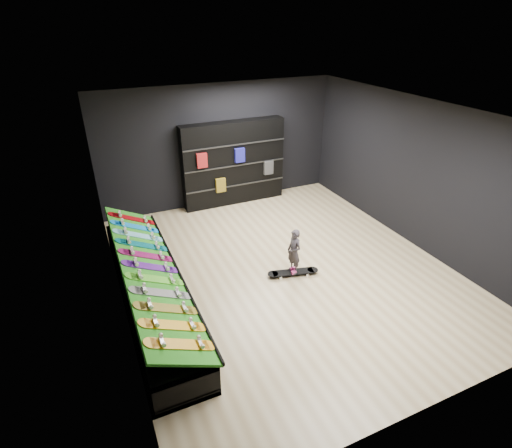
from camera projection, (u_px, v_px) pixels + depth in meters
name	position (u px, v px, depth m)	size (l,w,h in m)	color
floor	(283.00, 269.00, 7.79)	(6.00, 7.00, 0.01)	tan
ceiling	(290.00, 113.00, 6.38)	(6.00, 7.00, 0.01)	white
wall_back	(220.00, 146.00, 9.90)	(6.00, 0.02, 3.00)	black
wall_front	(440.00, 321.00, 4.27)	(6.00, 0.02, 3.00)	black
wall_left	(110.00, 232.00, 6.00)	(0.02, 7.00, 3.00)	black
wall_right	(415.00, 174.00, 8.18)	(0.02, 7.00, 3.00)	black
display_rack	(151.00, 291.00, 6.75)	(0.90, 4.50, 0.50)	black
turf_ramp	(150.00, 268.00, 6.55)	(1.00, 4.50, 0.04)	#1A6910
back_shelving	(233.00, 163.00, 10.07)	(2.64, 0.31, 2.11)	black
floor_skateboard	(293.00, 274.00, 7.57)	(0.98, 0.22, 0.09)	black
child	(294.00, 260.00, 7.43)	(0.20, 0.14, 0.53)	black
display_board_0	(181.00, 344.00, 5.01)	(0.98, 0.22, 0.09)	orange
display_board_1	(173.00, 325.00, 5.32)	(0.98, 0.22, 0.09)	yellow
display_board_2	(167.00, 308.00, 5.62)	(0.98, 0.22, 0.09)	yellow
display_board_3	(161.00, 293.00, 5.93)	(0.98, 0.22, 0.09)	black
display_board_4	(156.00, 279.00, 6.24)	(0.98, 0.22, 0.09)	green
display_board_5	(151.00, 267.00, 6.54)	(0.98, 0.22, 0.09)	purple
display_board_6	(146.00, 255.00, 6.85)	(0.98, 0.22, 0.09)	#E5198C
display_board_7	(142.00, 245.00, 7.15)	(0.98, 0.22, 0.09)	#0C8C99
display_board_8	(139.00, 235.00, 7.46)	(0.98, 0.22, 0.09)	#0CB2E5
display_board_9	(135.00, 227.00, 7.77)	(0.98, 0.22, 0.09)	blue
display_board_10	(132.00, 218.00, 8.07)	(0.98, 0.22, 0.09)	red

